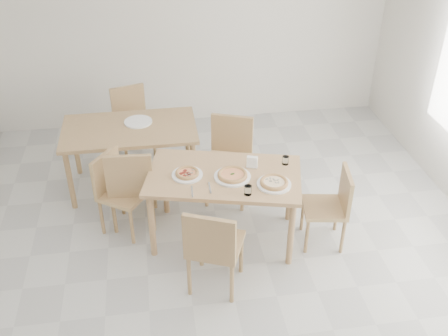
{
  "coord_description": "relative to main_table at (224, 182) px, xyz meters",
  "views": [
    {
      "loc": [
        -0.21,
        -3.17,
        3.49
      ],
      "look_at": [
        0.41,
        0.89,
        0.82
      ],
      "focal_mm": 42.0,
      "sensor_mm": 36.0,
      "label": 1
    }
  ],
  "objects": [
    {
      "name": "main_table",
      "position": [
        0.0,
        0.0,
        0.0
      ],
      "size": [
        1.6,
        1.14,
        0.75
      ],
      "rotation": [
        0.0,
        0.0,
        -0.25
      ],
      "color": "tan",
      "rests_on": "ground"
    },
    {
      "name": "chair_south",
      "position": [
        -0.2,
        -0.72,
        -0.14
      ],
      "size": [
        0.58,
        0.58,
        0.9
      ],
      "rotation": [
        0.0,
        0.0,
        2.75
      ],
      "color": "tan",
      "rests_on": "ground"
    },
    {
      "name": "chair_north",
      "position": [
        0.17,
        0.72,
        -0.13
      ],
      "size": [
        0.59,
        0.59,
        0.93
      ],
      "rotation": [
        0.0,
        0.0,
        -0.36
      ],
      "color": "tan",
      "rests_on": "ground"
    },
    {
      "name": "chair_west",
      "position": [
        -1.03,
        0.32,
        -0.17
      ],
      "size": [
        0.58,
        0.58,
        0.85
      ],
      "rotation": [
        0.0,
        0.0,
        0.98
      ],
      "color": "tan",
      "rests_on": "ground"
    },
    {
      "name": "chair_east",
      "position": [
        1.02,
        -0.23,
        -0.19
      ],
      "size": [
        0.46,
        0.46,
        0.82
      ],
      "rotation": [
        0.0,
        0.0,
        -1.73
      ],
      "color": "tan",
      "rests_on": "ground"
    },
    {
      "name": "plate_margherita",
      "position": [
        0.07,
        -0.06,
        0.1
      ],
      "size": [
        0.34,
        0.34,
        0.02
      ],
      "primitive_type": "cylinder",
      "color": "white",
      "rests_on": "main_table"
    },
    {
      "name": "plate_mushroom",
      "position": [
        0.43,
        -0.24,
        0.1
      ],
      "size": [
        0.32,
        0.32,
        0.02
      ],
      "primitive_type": "cylinder",
      "color": "white",
      "rests_on": "main_table"
    },
    {
      "name": "plate_pepperoni",
      "position": [
        -0.34,
        0.03,
        0.1
      ],
      "size": [
        0.29,
        0.29,
        0.02
      ],
      "primitive_type": "cylinder",
      "color": "white",
      "rests_on": "main_table"
    },
    {
      "name": "pizza_margherita",
      "position": [
        0.07,
        -0.06,
        0.12
      ],
      "size": [
        0.29,
        0.29,
        0.03
      ],
      "rotation": [
        0.0,
        0.0,
        -0.03
      ],
      "color": "tan",
      "rests_on": "plate_margherita"
    },
    {
      "name": "pizza_mushroom",
      "position": [
        0.43,
        -0.24,
        0.12
      ],
      "size": [
        0.26,
        0.26,
        0.03
      ],
      "rotation": [
        0.0,
        0.0,
        0.01
      ],
      "color": "tan",
      "rests_on": "plate_mushroom"
    },
    {
      "name": "pizza_pepperoni",
      "position": [
        -0.34,
        0.03,
        0.12
      ],
      "size": [
        0.28,
        0.28,
        0.03
      ],
      "rotation": [
        0.0,
        0.0,
        0.31
      ],
      "color": "tan",
      "rests_on": "plate_pepperoni"
    },
    {
      "name": "tumbler_a",
      "position": [
        0.16,
        -0.35,
        0.13
      ],
      "size": [
        0.07,
        0.07,
        0.09
      ],
      "primitive_type": "cylinder",
      "color": "white",
      "rests_on": "main_table"
    },
    {
      "name": "tumbler_b",
      "position": [
        0.62,
        0.09,
        0.13
      ],
      "size": [
        0.06,
        0.06,
        0.08
      ],
      "primitive_type": "cylinder",
      "color": "white",
      "rests_on": "main_table"
    },
    {
      "name": "napkin_holder",
      "position": [
        0.28,
        0.07,
        0.15
      ],
      "size": [
        0.12,
        0.09,
        0.12
      ],
      "rotation": [
        0.0,
        0.0,
        -0.35
      ],
      "color": "silver",
      "rests_on": "main_table"
    },
    {
      "name": "fork_a",
      "position": [
        -0.16,
        -0.2,
        0.09
      ],
      "size": [
        0.02,
        0.18,
        0.01
      ],
      "primitive_type": "cube",
      "rotation": [
        0.0,
        0.0,
        -0.03
      ],
      "color": "silver",
      "rests_on": "main_table"
    },
    {
      "name": "fork_b",
      "position": [
        -0.33,
        -0.23,
        0.09
      ],
      "size": [
        0.02,
        0.18,
        0.01
      ],
      "primitive_type": "cube",
      "rotation": [
        0.0,
        0.0,
        -0.05
      ],
      "color": "silver",
      "rests_on": "main_table"
    },
    {
      "name": "second_table",
      "position": [
        -0.88,
        1.07,
        0.0
      ],
      "size": [
        1.46,
        0.84,
        0.75
      ],
      "rotation": [
        0.0,
        0.0,
        -0.0
      ],
      "color": "tan",
      "rests_on": "ground"
    },
    {
      "name": "chair_back_s",
      "position": [
        -0.89,
        0.32,
        -0.13
      ],
      "size": [
        0.49,
        0.49,
        0.92
      ],
      "rotation": [
        0.0,
        0.0,
        3.07
      ],
      "color": "tan",
      "rests_on": "ground"
    },
    {
      "name": "chair_back_n",
      "position": [
        -0.88,
        1.82,
        -0.17
      ],
      "size": [
        0.53,
        0.53,
        0.86
      ],
      "rotation": [
        0.0,
        0.0,
        0.29
      ],
      "color": "tan",
      "rests_on": "ground"
    },
    {
      "name": "plate_empty",
      "position": [
        -0.78,
        1.17,
        0.1
      ],
      "size": [
        0.31,
        0.31,
        0.02
      ],
      "primitive_type": "cylinder",
      "color": "white",
      "rests_on": "second_table"
    }
  ]
}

